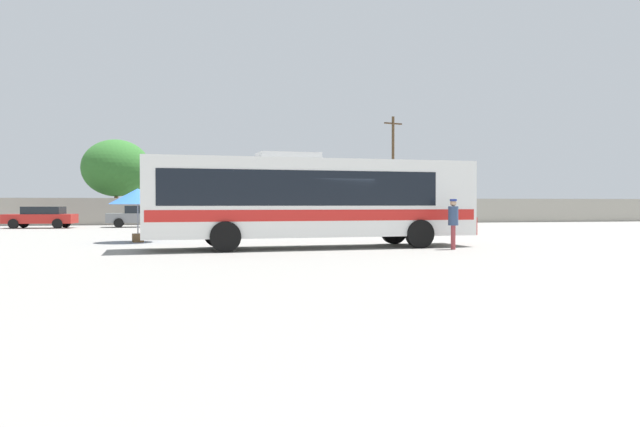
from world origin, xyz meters
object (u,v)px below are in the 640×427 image
at_px(parked_car_second_grey, 141,216).
at_px(roadside_tree_midleft, 258,178).
at_px(utility_pole_near, 393,167).
at_px(vendor_umbrella_near_gate_blue, 138,197).
at_px(attendant_by_bus_door, 453,221).
at_px(parked_car_leftmost_red, 41,217).
at_px(roadside_tree_left, 116,168).
at_px(parked_car_third_dark_blue, 237,215).
at_px(coach_bus_white_red, 308,197).

relative_size(parked_car_second_grey, roadside_tree_midleft, 0.85).
height_order(parked_car_second_grey, utility_pole_near, utility_pole_near).
distance_m(vendor_umbrella_near_gate_blue, utility_pole_near, 30.47).
bearing_deg(attendant_by_bus_door, parked_car_leftmost_red, 129.48).
distance_m(parked_car_second_grey, roadside_tree_left, 9.25).
bearing_deg(utility_pole_near, parked_car_third_dark_blue, -154.52).
relative_size(utility_pole_near, roadside_tree_left, 1.34).
distance_m(attendant_by_bus_door, parked_car_third_dark_blue, 23.94).
height_order(coach_bus_white_red, parked_car_second_grey, coach_bus_white_red).
height_order(parked_car_leftmost_red, parked_car_second_grey, parked_car_second_grey).
relative_size(attendant_by_bus_door, vendor_umbrella_near_gate_blue, 0.75).
bearing_deg(roadside_tree_left, parked_car_leftmost_red, -113.36).
xyz_separation_m(coach_bus_white_red, utility_pole_near, (12.94, 28.05, 2.93)).
relative_size(parked_car_second_grey, parked_car_third_dark_blue, 1.11).
xyz_separation_m(parked_car_third_dark_blue, utility_pole_near, (13.94, 6.64, 3.97)).
distance_m(vendor_umbrella_near_gate_blue, parked_car_leftmost_red, 18.04).
bearing_deg(parked_car_leftmost_red, roadside_tree_left, 66.64).
relative_size(parked_car_second_grey, utility_pole_near, 0.50).
bearing_deg(roadside_tree_midleft, attendant_by_bus_door, -83.36).
relative_size(attendant_by_bus_door, parked_car_second_grey, 0.39).
xyz_separation_m(coach_bus_white_red, vendor_umbrella_near_gate_blue, (-6.41, 4.68, 0.05)).
bearing_deg(roadside_tree_midleft, utility_pole_near, -4.67).
distance_m(parked_car_second_grey, parked_car_third_dark_blue, 6.63).
bearing_deg(vendor_umbrella_near_gate_blue, roadside_tree_left, 98.66).
relative_size(parked_car_leftmost_red, parked_car_second_grey, 0.99).
bearing_deg(coach_bus_white_red, parked_car_second_grey, 109.45).
bearing_deg(vendor_umbrella_near_gate_blue, coach_bus_white_red, -36.17).
bearing_deg(roadside_tree_left, parked_car_second_grey, -72.22).
bearing_deg(vendor_umbrella_near_gate_blue, parked_car_leftmost_red, 114.72).
xyz_separation_m(attendant_by_bus_door, parked_car_third_dark_blue, (-5.88, 23.21, -0.21)).
height_order(parked_car_second_grey, roadside_tree_midleft, roadside_tree_midleft).
bearing_deg(roadside_tree_left, parked_car_third_dark_blue, -41.84).
height_order(attendant_by_bus_door, roadside_tree_left, roadside_tree_left).
xyz_separation_m(vendor_umbrella_near_gate_blue, utility_pole_near, (19.34, 23.37, 2.88)).
bearing_deg(parked_car_second_grey, roadside_tree_left, 107.78).
distance_m(coach_bus_white_red, roadside_tree_left, 31.48).
bearing_deg(roadside_tree_left, coach_bus_white_red, -71.00).
height_order(parked_car_leftmost_red, parked_car_third_dark_blue, parked_car_third_dark_blue).
distance_m(utility_pole_near, roadside_tree_midleft, 11.73).
height_order(roadside_tree_left, roadside_tree_midleft, roadside_tree_left).
height_order(vendor_umbrella_near_gate_blue, roadside_tree_midleft, roadside_tree_midleft).
bearing_deg(attendant_by_bus_door, parked_car_third_dark_blue, 104.21).
distance_m(attendant_by_bus_door, roadside_tree_midleft, 31.13).
xyz_separation_m(parked_car_leftmost_red, parked_car_third_dark_blue, (12.93, 0.38, 0.05)).
distance_m(attendant_by_bus_door, parked_car_second_grey, 26.52).
bearing_deg(attendant_by_bus_door, vendor_umbrella_near_gate_blue, 150.12).
bearing_deg(parked_car_leftmost_red, vendor_umbrella_near_gate_blue, -65.28).
bearing_deg(parked_car_leftmost_red, coach_bus_white_red, -56.48).
distance_m(parked_car_third_dark_blue, roadside_tree_left, 12.91).
height_order(coach_bus_white_red, roadside_tree_midleft, roadside_tree_midleft).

